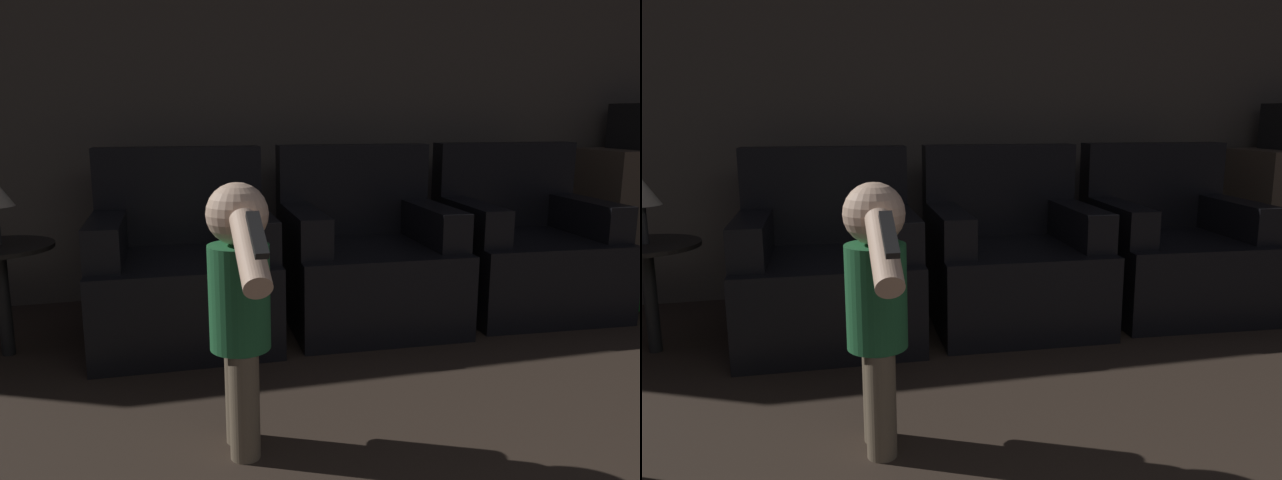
% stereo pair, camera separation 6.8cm
% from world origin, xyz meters
% --- Properties ---
extents(wall_back, '(8.40, 0.05, 2.60)m').
position_xyz_m(wall_back, '(0.00, 4.50, 1.30)').
color(wall_back, '#51493F').
rests_on(wall_back, ground_plane).
extents(armchair_left, '(0.89, 0.86, 0.95)m').
position_xyz_m(armchair_left, '(-0.81, 3.71, 0.33)').
color(armchair_left, black).
rests_on(armchair_left, ground_plane).
extents(armchair_middle, '(0.91, 0.88, 0.95)m').
position_xyz_m(armchair_middle, '(0.16, 3.71, 0.33)').
color(armchair_middle, black).
rests_on(armchair_middle, ground_plane).
extents(armchair_right, '(0.93, 0.90, 0.95)m').
position_xyz_m(armchair_right, '(1.14, 3.71, 0.33)').
color(armchair_right, black).
rests_on(armchair_right, ground_plane).
extents(person_toddler, '(0.20, 0.62, 0.91)m').
position_xyz_m(person_toddler, '(-0.69, 2.50, 0.54)').
color(person_toddler, brown).
rests_on(person_toddler, ground_plane).
extents(side_table, '(0.49, 0.49, 0.53)m').
position_xyz_m(side_table, '(-1.65, 3.65, 0.45)').
color(side_table, black).
rests_on(side_table, ground_plane).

